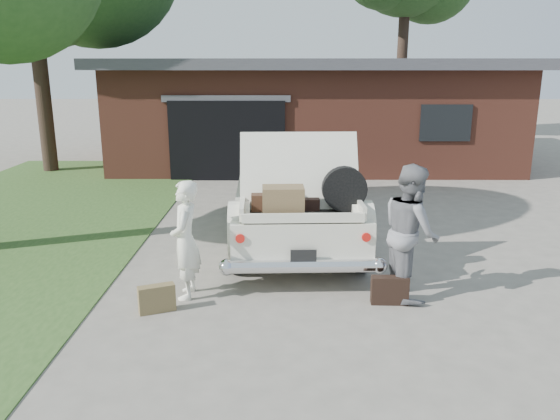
{
  "coord_description": "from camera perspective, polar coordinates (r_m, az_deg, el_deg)",
  "views": [
    {
      "loc": [
        0.04,
        -7.06,
        3.15
      ],
      "look_at": [
        0.0,
        0.6,
        1.1
      ],
      "focal_mm": 35.0,
      "sensor_mm": 36.0,
      "label": 1
    }
  ],
  "objects": [
    {
      "name": "ground",
      "position": [
        7.73,
        -0.02,
        -9.06
      ],
      "size": [
        90.0,
        90.0,
        0.0
      ],
      "primitive_type": "plane",
      "color": "gray",
      "rests_on": "ground"
    },
    {
      "name": "house",
      "position": [
        18.62,
        3.24,
        10.4
      ],
      "size": [
        12.8,
        7.8,
        3.3
      ],
      "color": "brown",
      "rests_on": "ground"
    },
    {
      "name": "sedan",
      "position": [
        10.08,
        1.36,
        1.53
      ],
      "size": [
        2.33,
        5.55,
        2.15
      ],
      "rotation": [
        0.0,
        0.0,
        0.04
      ],
      "color": "beige",
      "rests_on": "ground"
    },
    {
      "name": "woman_left",
      "position": [
        7.58,
        -9.86,
        -3.11
      ],
      "size": [
        0.41,
        0.61,
        1.65
      ],
      "primitive_type": "imported",
      "rotation": [
        0.0,
        0.0,
        -1.54
      ],
      "color": "white",
      "rests_on": "ground"
    },
    {
      "name": "woman_right",
      "position": [
        7.68,
        13.5,
        -2.2
      ],
      "size": [
        0.83,
        1.0,
        1.87
      ],
      "primitive_type": "imported",
      "rotation": [
        0.0,
        0.0,
        1.71
      ],
      "color": "slate",
      "rests_on": "ground"
    },
    {
      "name": "suitcase_left",
      "position": [
        7.41,
        -12.75,
        -9.01
      ],
      "size": [
        0.5,
        0.32,
        0.37
      ],
      "primitive_type": "cube",
      "rotation": [
        0.0,
        0.0,
        0.4
      ],
      "color": "olive",
      "rests_on": "ground"
    },
    {
      "name": "suitcase_right",
      "position": [
        7.61,
        11.39,
        -8.22
      ],
      "size": [
        0.51,
        0.18,
        0.39
      ],
      "primitive_type": "cube",
      "rotation": [
        0.0,
        0.0,
        -0.03
      ],
      "color": "black",
      "rests_on": "ground"
    }
  ]
}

